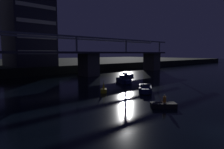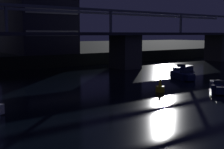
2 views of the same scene
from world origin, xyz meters
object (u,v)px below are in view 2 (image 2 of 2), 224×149
(speedboat_near_center, at_px, (183,75))
(speedboat_near_right, at_px, (220,87))
(channel_buoy, at_px, (160,87))
(speedboat_mid_center, at_px, (183,69))
(tower_central, at_px, (37,2))
(river_bridge, at_px, (55,45))

(speedboat_near_center, distance_m, speedboat_near_right, 8.84)
(channel_buoy, bearing_deg, speedboat_mid_center, 33.93)
(speedboat_mid_center, bearing_deg, speedboat_near_right, -126.35)
(tower_central, distance_m, speedboat_near_center, 31.69)
(speedboat_near_center, distance_m, speedboat_mid_center, 8.25)
(river_bridge, relative_size, tower_central, 4.37)
(river_bridge, bearing_deg, speedboat_near_right, -70.97)
(speedboat_near_center, height_order, speedboat_mid_center, same)
(speedboat_near_center, bearing_deg, river_bridge, 128.88)
(tower_central, xyz_separation_m, speedboat_mid_center, (13.89, -23.28, -11.13))
(river_bridge, height_order, channel_buoy, river_bridge)
(speedboat_near_center, height_order, channel_buoy, channel_buoy)
(speedboat_near_right, bearing_deg, tower_central, 96.21)
(speedboat_mid_center, distance_m, channel_buoy, 18.29)
(river_bridge, xyz_separation_m, channel_buoy, (2.30, -18.74, -3.71))
(speedboat_near_right, bearing_deg, speedboat_near_center, 65.62)
(river_bridge, xyz_separation_m, speedboat_mid_center, (17.47, -8.54, -3.77))
(speedboat_near_center, bearing_deg, speedboat_mid_center, 40.82)
(speedboat_near_center, bearing_deg, channel_buoy, -151.67)
(river_bridge, bearing_deg, tower_central, 76.34)
(tower_central, distance_m, speedboat_near_right, 38.58)
(river_bridge, height_order, tower_central, tower_central)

